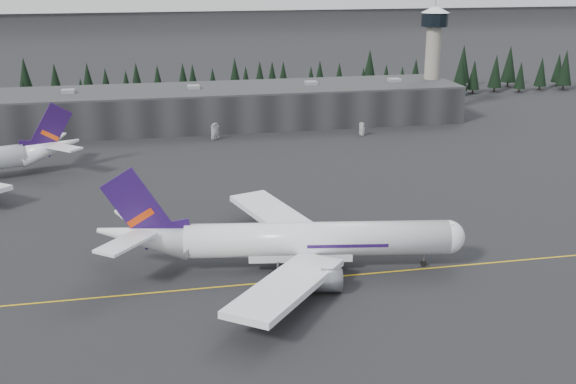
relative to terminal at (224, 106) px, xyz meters
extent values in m
plane|color=black|center=(0.00, -125.00, -6.30)|extent=(1400.00, 1400.00, 0.00)
cube|color=gold|center=(0.00, -127.00, -6.29)|extent=(400.00, 0.40, 0.02)
cube|color=black|center=(0.00, 0.00, -0.30)|extent=(160.00, 30.00, 12.00)
cube|color=#333335|center=(0.00, 0.00, 6.00)|extent=(160.00, 30.00, 0.60)
cylinder|color=gray|center=(75.00, 3.00, 9.70)|extent=(5.20, 5.20, 32.00)
cylinder|color=black|center=(75.00, 3.00, 26.95)|extent=(9.20, 9.20, 4.50)
cone|color=silver|center=(75.00, 3.00, 30.40)|extent=(10.00, 10.00, 2.00)
cube|color=black|center=(0.00, 37.00, 1.20)|extent=(360.00, 20.00, 15.00)
cylinder|color=white|center=(1.65, -122.70, -0.67)|extent=(47.45, 13.64, 6.14)
sphere|color=white|center=(24.88, -126.49, -0.67)|extent=(6.14, 6.14, 6.14)
cone|color=white|center=(-28.65, -117.75, 0.25)|extent=(17.96, 8.83, 8.89)
cube|color=white|center=(-1.86, -106.05, -2.31)|extent=(16.96, 29.79, 2.62)
cylinder|color=gray|center=(3.30, -112.60, -4.05)|extent=(7.19, 4.91, 3.89)
cube|color=white|center=(-6.97, -137.36, -2.31)|extent=(23.88, 27.78, 2.62)
cylinder|color=gray|center=(0.00, -132.80, -4.05)|extent=(7.19, 4.91, 3.89)
cube|color=#240F49|center=(-29.16, -117.67, 5.47)|extent=(12.88, 2.59, 15.24)
cube|color=red|center=(-28.96, -117.70, 3.93)|extent=(5.02, 1.37, 3.75)
cube|color=white|center=(-29.69, -111.36, 1.68)|extent=(8.29, 12.16, 0.51)
cube|color=white|center=(-31.66, -123.48, 1.68)|extent=(10.69, 11.63, 0.51)
cylinder|color=black|center=(20.84, -125.83, -4.76)|extent=(0.51, 0.51, 3.07)
cylinder|color=black|center=(-4.68, -117.00, -4.76)|extent=(0.51, 0.51, 3.07)
cylinder|color=black|center=(-6.17, -126.09, -4.76)|extent=(0.51, 0.51, 3.07)
cone|color=white|center=(-51.55, -47.21, -0.12)|extent=(17.21, 10.36, 8.39)
cube|color=#240E43|center=(-51.08, -47.06, 4.81)|extent=(11.82, 4.10, 14.38)
cube|color=#E4460D|center=(-51.27, -47.12, 3.36)|extent=(4.66, 1.92, 3.54)
cube|color=white|center=(-47.98, -52.17, 1.23)|extent=(10.76, 10.40, 0.48)
cube|color=white|center=(-51.43, -41.10, 1.23)|extent=(6.57, 11.32, 0.48)
imported|color=silver|center=(-5.66, -20.96, -5.56)|extent=(4.91, 5.85, 1.49)
imported|color=silver|center=(40.80, -25.11, -5.56)|extent=(4.58, 3.85, 1.48)
camera|label=1|loc=(-28.03, -239.00, 46.73)|focal=45.00mm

